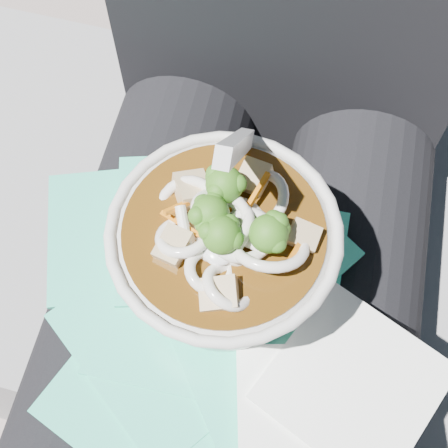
% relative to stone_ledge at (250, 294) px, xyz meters
% --- Properties ---
extents(ground, '(20.00, 20.00, 0.00)m').
position_rel_stone_ledge_xyz_m(ground, '(0.00, -0.15, -0.22)').
color(ground, slate).
rests_on(ground, ground).
extents(stone_ledge, '(1.02, 0.55, 0.44)m').
position_rel_stone_ledge_xyz_m(stone_ledge, '(0.00, 0.00, 0.00)').
color(stone_ledge, slate).
rests_on(stone_ledge, ground).
extents(lap, '(0.35, 0.48, 0.15)m').
position_rel_stone_ledge_xyz_m(lap, '(0.00, -0.15, 0.30)').
color(lap, black).
rests_on(lap, stone_ledge).
extents(person_body, '(0.34, 0.94, 0.98)m').
position_rel_stone_ledge_xyz_m(person_body, '(0.00, -0.06, 0.32)').
color(person_body, black).
rests_on(person_body, ground).
extents(plastic_bag, '(0.32, 0.34, 0.02)m').
position_rel_stone_ledge_xyz_m(plastic_bag, '(-0.02, -0.16, 0.38)').
color(plastic_bag, '#30CBA4').
rests_on(plastic_bag, lap).
extents(napkins, '(0.18, 0.20, 0.01)m').
position_rel_stone_ledge_xyz_m(napkins, '(0.10, -0.22, 0.39)').
color(napkins, white).
rests_on(napkins, plastic_bag).
extents(udon_bowl, '(0.18, 0.18, 0.20)m').
position_rel_stone_ledge_xyz_m(udon_bowl, '(-0.01, -0.14, 0.45)').
color(udon_bowl, silver).
rests_on(udon_bowl, plastic_bag).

